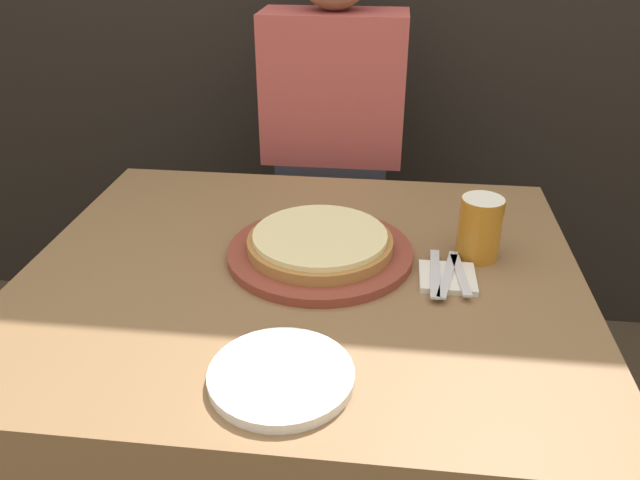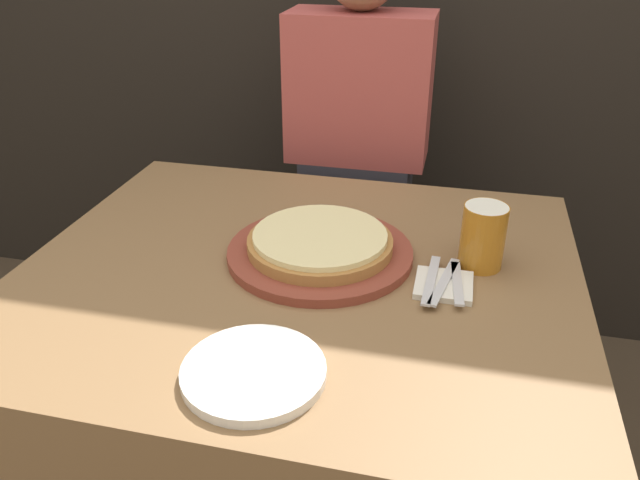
% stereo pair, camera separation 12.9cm
% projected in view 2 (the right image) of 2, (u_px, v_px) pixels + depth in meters
% --- Properties ---
extents(dining_table, '(1.13, 0.98, 0.78)m').
position_uv_depth(dining_table, '(301.00, 411.00, 1.46)').
color(dining_table, olive).
rests_on(dining_table, ground_plane).
extents(pizza_on_board, '(0.39, 0.39, 0.06)m').
position_uv_depth(pizza_on_board, '(320.00, 247.00, 1.30)').
color(pizza_on_board, brown).
rests_on(pizza_on_board, dining_table).
extents(beer_glass, '(0.09, 0.09, 0.13)m').
position_uv_depth(beer_glass, '(483.00, 234.00, 1.25)').
color(beer_glass, '#B7701E').
rests_on(beer_glass, dining_table).
extents(dinner_plate, '(0.23, 0.23, 0.02)m').
position_uv_depth(dinner_plate, '(254.00, 372.00, 0.97)').
color(dinner_plate, white).
rests_on(dinner_plate, dining_table).
extents(napkin_stack, '(0.11, 0.11, 0.01)m').
position_uv_depth(napkin_stack, '(444.00, 285.00, 1.20)').
color(napkin_stack, silver).
rests_on(napkin_stack, dining_table).
extents(fork, '(0.03, 0.18, 0.00)m').
position_uv_depth(fork, '(431.00, 280.00, 1.20)').
color(fork, silver).
rests_on(fork, napkin_stack).
extents(dinner_knife, '(0.05, 0.18, 0.00)m').
position_uv_depth(dinner_knife, '(444.00, 281.00, 1.20)').
color(dinner_knife, silver).
rests_on(dinner_knife, napkin_stack).
extents(spoon, '(0.03, 0.16, 0.00)m').
position_uv_depth(spoon, '(457.00, 283.00, 1.19)').
color(spoon, silver).
rests_on(spoon, napkin_stack).
extents(diner_person, '(0.41, 0.20, 1.37)m').
position_uv_depth(diner_person, '(357.00, 184.00, 1.93)').
color(diner_person, '#33333D').
rests_on(diner_person, ground_plane).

